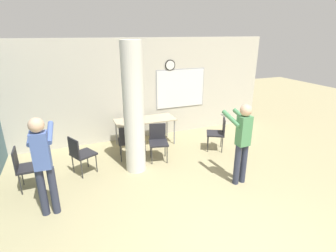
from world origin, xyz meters
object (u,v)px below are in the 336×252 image
chair_table_front (158,140)px  chair_near_pillar (80,153)px  chair_mid_room (218,131)px  bottle_on_table (130,117)px  chair_table_left (128,140)px  chair_by_left_wall (25,166)px  person_watching_back (43,159)px  folding_table (145,121)px  person_playing_side (242,138)px

chair_table_front → chair_near_pillar: bearing=-178.1°
chair_mid_room → chair_table_front: size_ratio=1.00×
bottle_on_table → chair_table_front: bottle_on_table is taller
chair_table_left → bottle_on_table: bearing=71.1°
chair_by_left_wall → person_watching_back: person_watching_back is taller
chair_mid_room → folding_table: bearing=148.0°
bottle_on_table → person_watching_back: size_ratio=0.16×
chair_table_front → chair_table_left: bearing=159.2°
chair_table_left → person_playing_side: 2.67m
folding_table → chair_mid_room: chair_mid_room is taller
bottle_on_table → chair_table_front: size_ratio=0.31×
chair_by_left_wall → chair_near_pillar: size_ratio=1.00×
person_watching_back → chair_mid_room: bearing=16.0°
bottle_on_table → chair_table_front: bearing=-66.4°
chair_table_front → person_watching_back: person_watching_back is taller
chair_near_pillar → person_watching_back: bearing=-117.6°
chair_near_pillar → chair_table_front: (1.79, 0.06, 0.00)m
folding_table → chair_table_front: chair_table_front is taller
bottle_on_table → person_playing_side: person_playing_side is taller
chair_near_pillar → chair_table_left: same height
chair_mid_room → chair_by_left_wall: bearing=-177.4°
chair_mid_room → chair_table_left: 2.34m
chair_table_left → chair_table_front: bearing=-20.8°
bottle_on_table → chair_by_left_wall: size_ratio=0.31×
folding_table → chair_mid_room: size_ratio=1.85×
chair_table_left → person_playing_side: (1.86, -1.86, 0.47)m
chair_by_left_wall → person_playing_side: person_playing_side is taller
bottle_on_table → chair_near_pillar: (-1.36, -1.05, -0.32)m
chair_table_front → person_watching_back: 2.74m
bottle_on_table → chair_by_left_wall: 2.73m
person_watching_back → person_playing_side: size_ratio=1.03×
person_playing_side → bottle_on_table: bearing=121.9°
folding_table → chair_mid_room: 1.96m
folding_table → chair_by_left_wall: size_ratio=1.85×
bottle_on_table → chair_table_front: (0.43, -0.99, -0.32)m
chair_mid_room → chair_table_front: 1.63m
chair_mid_room → chair_table_front: (-1.63, 0.07, 0.00)m
person_playing_side → chair_table_left: bearing=135.1°
chair_near_pillar → person_playing_side: (2.97, -1.54, 0.47)m
chair_near_pillar → chair_mid_room: size_ratio=1.00×
chair_by_left_wall → chair_table_left: bearing=13.8°
chair_near_pillar → person_watching_back: person_watching_back is taller
chair_mid_room → person_watching_back: 4.22m
folding_table → chair_table_left: chair_table_left is taller
chair_mid_room → person_playing_side: (-0.45, -1.53, 0.47)m
chair_table_front → chair_by_left_wall: bearing=-174.6°
chair_mid_room → chair_near_pillar: bearing=179.9°
chair_mid_room → person_playing_side: person_playing_side is taller
chair_by_left_wall → chair_near_pillar: bearing=11.3°
chair_table_left → person_playing_side: size_ratio=0.52×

